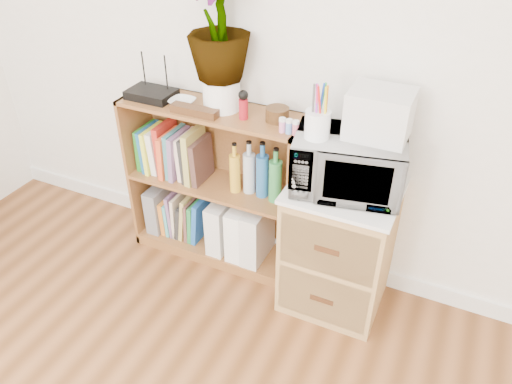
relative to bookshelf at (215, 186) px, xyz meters
The scene contains 21 objects.
skirting_board 0.57m from the bookshelf, 21.80° to the left, with size 4.00×0.02×0.10m, color white.
bookshelf is the anchor object (origin of this frame).
wicker_unit 0.76m from the bookshelf, ahead, with size 0.50×0.45×0.70m, color #9E7542.
microwave 0.85m from the bookshelf, ahead, with size 0.49×0.33×0.27m, color silver.
pen_cup 0.86m from the bookshelf, 13.56° to the right, with size 0.11×0.11×0.12m, color white.
small_appliance 1.05m from the bookshelf, ahead, with size 0.27×0.22×0.21m, color silver.
router 0.60m from the bookshelf, behind, with size 0.25×0.17×0.04m, color black.
white_bowl 0.51m from the bookshelf, 168.65° to the right, with size 0.13×0.13×0.03m, color silver.
plant_pot 0.56m from the bookshelf, 20.38° to the left, with size 0.19×0.19×0.16m, color white.
potted_plant 0.90m from the bookshelf, 20.38° to the left, with size 0.30×0.30×0.54m, color #38732E.
trinket_box 0.51m from the bookshelf, 109.69° to the right, with size 0.25×0.06×0.04m, color #37220F.
kokeshi_doll 0.57m from the bookshelf, 11.09° to the right, with size 0.04×0.04×0.10m, color maroon.
wooden_bowl 0.62m from the bookshelf, ahead, with size 0.11×0.11×0.07m, color #37210F.
paint_jars 0.69m from the bookshelf, 11.07° to the right, with size 0.11×0.04×0.06m, color #CB7183.
file_box 0.48m from the bookshelf, behind, with size 0.09×0.23×0.29m, color slate.
magazine_holder_left 0.25m from the bookshelf, 13.90° to the right, with size 0.10×0.25×0.32m, color silver.
magazine_holder_mid 0.30m from the bookshelf, ahead, with size 0.10×0.26×0.32m, color white.
magazine_holder_right 0.36m from the bookshelf, ahead, with size 0.11×0.27×0.33m, color silver.
cookbooks 0.30m from the bookshelf, behind, with size 0.41×0.20×0.30m.
liquor_bottles 0.32m from the bookshelf, ahead, with size 0.29×0.07×0.31m.
lower_books 0.35m from the bookshelf, behind, with size 0.28×0.19×0.29m.
Camera 1 is at (0.84, 0.09, 2.02)m, focal length 35.00 mm.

